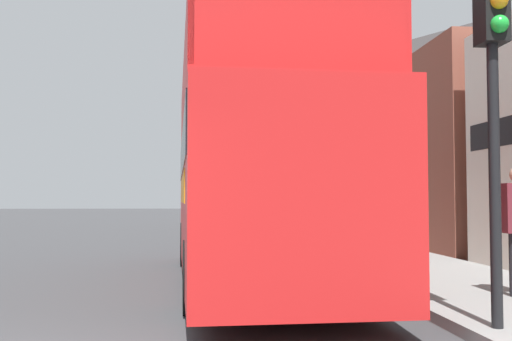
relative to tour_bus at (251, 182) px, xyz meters
name	(u,v)px	position (x,y,z in m)	size (l,w,h in m)	color
ground_plane	(155,235)	(-2.78, 14.86, -1.79)	(144.00, 144.00, 0.00)	#3D3D3F
sidewalk	(313,237)	(3.40, 11.86, -1.72)	(3.05, 108.00, 0.14)	gray
brick_terrace_rear	(404,137)	(7.93, 14.45, 2.41)	(6.00, 23.82, 8.40)	brown
tour_bus	(251,182)	(0.00, 0.00, 0.00)	(2.81, 9.65, 3.91)	red
parked_car_ahead_of_bus	(253,226)	(0.71, 7.45, -1.10)	(1.98, 4.52, 1.47)	maroon
traffic_signal	(494,61)	(2.20, -4.71, 1.17)	(0.28, 0.42, 3.86)	black
lamp_post_nearest	(387,90)	(2.29, -0.81, 1.58)	(0.35, 0.35, 4.69)	black
lamp_post_second	(304,145)	(2.28, 7.52, 1.39)	(0.35, 0.35, 4.39)	black
lamp_post_third	(276,160)	(2.48, 15.85, 1.46)	(0.35, 0.35, 4.50)	black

